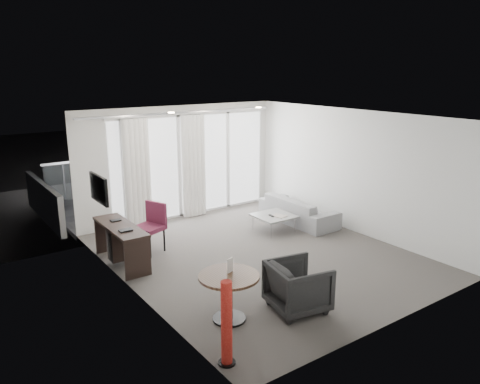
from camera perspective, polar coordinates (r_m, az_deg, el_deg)
floor at (r=8.90m, az=2.25°, el=-7.67°), size 5.00×6.00×0.00m
ceiling at (r=8.26m, az=2.44°, el=9.22°), size 5.00×6.00×0.00m
wall_left at (r=7.29m, az=-13.45°, el=-2.39°), size 0.00×6.00×2.60m
wall_right at (r=10.17m, az=13.59°, el=2.47°), size 0.00×6.00×2.60m
wall_front at (r=6.48m, az=18.78°, el=-4.98°), size 5.00×0.00×2.60m
window_panel at (r=11.11m, az=-5.86°, el=3.32°), size 4.00×0.02×2.38m
window_frame at (r=11.09m, az=-5.82°, el=3.30°), size 4.10×0.06×2.44m
curtain_left at (r=10.34m, az=-12.41°, el=2.17°), size 0.60×0.20×2.38m
curtain_right at (r=10.94m, az=-5.66°, el=3.14°), size 0.60×0.20×2.38m
curtain_track at (r=10.64m, az=-7.02°, el=9.58°), size 4.80×0.04×0.04m
downlight_a at (r=9.13m, az=-8.38°, el=9.56°), size 0.12×0.12×0.02m
downlight_b at (r=10.25m, az=2.28°, el=10.27°), size 0.12×0.12×0.02m
desk at (r=8.66m, az=-14.26°, el=-6.24°), size 0.48×1.53×0.72m
tv at (r=8.61m, az=-16.84°, el=0.37°), size 0.05×0.80×0.50m
desk_chair at (r=9.03m, az=-11.04°, el=-4.39°), size 0.67×0.65×0.95m
round_table at (r=6.64m, az=-1.34°, el=-12.73°), size 0.95×0.95×0.68m
menu_card at (r=6.56m, az=-1.22°, el=-9.37°), size 0.11×0.06×0.20m
red_lamp at (r=5.66m, az=-1.64°, el=-15.72°), size 0.28×0.28×1.07m
tub_armchair at (r=6.94m, az=7.09°, el=-11.35°), size 0.93×0.91×0.72m
coffee_table at (r=10.14m, az=4.14°, el=-3.77°), size 0.80×0.80×0.35m
remote at (r=10.00m, az=3.85°, el=-2.92°), size 0.06×0.15×0.02m
magazine at (r=10.01m, az=4.81°, el=-2.93°), size 0.29×0.33×0.02m
sofa at (r=10.74m, az=7.13°, el=-2.14°), size 0.77×1.98×0.58m
terrace_slab at (r=12.71m, az=-9.09°, el=-1.16°), size 5.60×3.00×0.12m
rattan_chair_a at (r=12.58m, az=-4.95°, el=1.14°), size 0.66×0.66×0.87m
rattan_chair_b at (r=13.84m, az=-4.99°, el=2.29°), size 0.69×0.69×0.82m
rattan_table at (r=12.55m, az=-2.20°, el=0.22°), size 0.55×0.55×0.48m
balustrade at (r=13.86m, az=-11.86°, el=2.44°), size 5.50×0.06×1.05m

